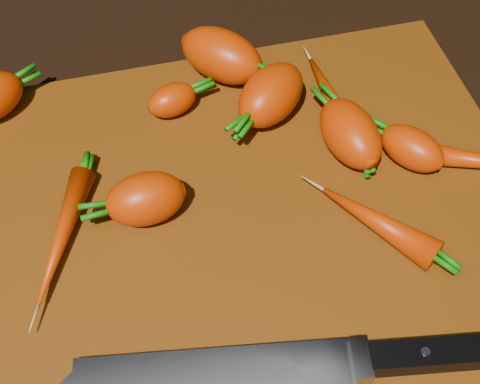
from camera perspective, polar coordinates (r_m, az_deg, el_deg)
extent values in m
cube|color=black|center=(0.58, 0.24, -2.83)|extent=(2.00, 2.00, 0.01)
cube|color=#5F2E07|center=(0.57, 0.24, -2.22)|extent=(0.50, 0.40, 0.01)
ellipsoid|color=#C73000|center=(0.55, -8.06, -0.58)|extent=(0.07, 0.05, 0.04)
ellipsoid|color=#C73000|center=(0.66, -1.57, 11.59)|extent=(0.10, 0.10, 0.05)
ellipsoid|color=#C73000|center=(0.60, 9.39, 4.96)|extent=(0.06, 0.08, 0.05)
ellipsoid|color=#C73000|center=(0.62, 2.66, 8.28)|extent=(0.09, 0.09, 0.05)
ellipsoid|color=#C73000|center=(0.63, -5.81, 7.82)|extent=(0.05, 0.04, 0.03)
ellipsoid|color=#C73000|center=(0.61, 14.47, 3.65)|extent=(0.06, 0.07, 0.04)
ellipsoid|color=#C73000|center=(0.64, 8.05, 7.44)|extent=(0.03, 0.13, 0.03)
ellipsoid|color=#C73000|center=(0.56, 11.66, -2.52)|extent=(0.09, 0.10, 0.03)
ellipsoid|color=#C73000|center=(0.56, -14.89, -3.50)|extent=(0.07, 0.12, 0.02)
cube|color=gray|center=(0.50, -14.17, -15.54)|extent=(0.20, 0.07, 0.00)
cube|color=gray|center=(0.49, -1.59, -15.08)|extent=(0.02, 0.03, 0.01)
cube|color=black|center=(0.50, 5.93, -14.47)|extent=(0.12, 0.04, 0.02)
cylinder|color=#B2B2B7|center=(0.49, 3.95, -14.30)|extent=(0.01, 0.01, 0.00)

